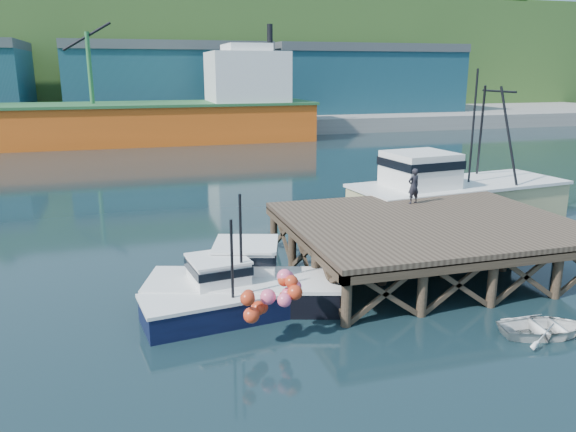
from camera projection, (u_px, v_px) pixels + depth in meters
name	position (u px, v px, depth m)	size (l,w,h in m)	color
ground	(308.00, 278.00, 23.45)	(300.00, 300.00, 0.00)	black
wharf	(430.00, 224.00, 24.29)	(12.00, 10.00, 2.62)	brown
far_quay	(167.00, 118.00, 88.15)	(160.00, 40.00, 2.00)	gray
warehouse_mid	(168.00, 83.00, 82.12)	(28.00, 16.00, 9.00)	#1A4758
warehouse_right	(358.00, 82.00, 90.33)	(30.00, 16.00, 9.00)	#1A4758
cargo_ship	(108.00, 115.00, 64.84)	(55.50, 10.00, 13.75)	#ED5B16
hillside	(152.00, 56.00, 113.46)	(220.00, 50.00, 22.00)	#2D511E
boat_navy	(225.00, 295.00, 19.73)	(6.16, 3.62, 3.71)	black
boat_black	(245.00, 282.00, 20.84)	(7.48, 6.20, 4.35)	black
trawler	(455.00, 190.00, 32.06)	(13.12, 6.00, 8.49)	#C3BA7E
dinghy	(545.00, 327.00, 18.25)	(2.11, 2.95, 0.61)	silver
dockworker	(414.00, 186.00, 27.04)	(0.63, 0.41, 1.72)	black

